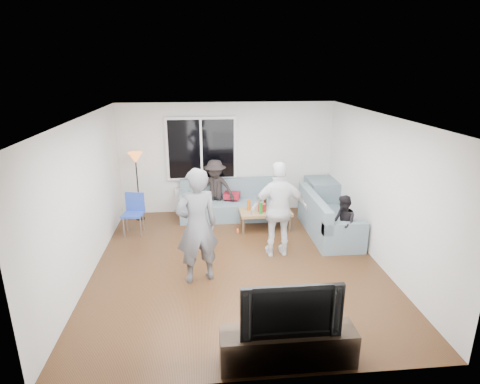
{
  "coord_description": "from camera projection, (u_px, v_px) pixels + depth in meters",
  "views": [
    {
      "loc": [
        -0.55,
        -6.25,
        3.37
      ],
      "look_at": [
        0.1,
        0.6,
        1.15
      ],
      "focal_mm": 29.24,
      "sensor_mm": 36.0,
      "label": 1
    }
  ],
  "objects": [
    {
      "name": "coffee_table",
      "position": [
        265.0,
        219.0,
        8.48
      ],
      "size": [
        1.12,
        0.63,
        0.4
      ],
      "primitive_type": "cube",
      "rotation": [
        0.0,
        0.0,
        0.03
      ],
      "color": "tan",
      "rests_on": "floor"
    },
    {
      "name": "window_frame",
      "position": [
        201.0,
        149.0,
        9.02
      ],
      "size": [
        1.62,
        0.06,
        1.47
      ],
      "primitive_type": "cube",
      "color": "white",
      "rests_on": "wall_back"
    },
    {
      "name": "window_mullion",
      "position": [
        201.0,
        149.0,
        8.97
      ],
      "size": [
        0.05,
        0.03,
        1.35
      ],
      "primitive_type": "cube",
      "color": "white",
      "rests_on": "window_frame"
    },
    {
      "name": "player_left",
      "position": [
        197.0,
        226.0,
        6.19
      ],
      "size": [
        0.8,
        0.64,
        1.91
      ],
      "primitive_type": "imported",
      "rotation": [
        0.0,
        0.0,
        3.44
      ],
      "color": "#515156",
      "rests_on": "floor"
    },
    {
      "name": "spectator_right",
      "position": [
        343.0,
        224.0,
        7.35
      ],
      "size": [
        0.45,
        0.56,
        1.09
      ],
      "primitive_type": "imported",
      "rotation": [
        0.0,
        0.0,
        -1.64
      ],
      "color": "black",
      "rests_on": "floor"
    },
    {
      "name": "pitcher",
      "position": [
        262.0,
        207.0,
        8.37
      ],
      "size": [
        0.17,
        0.17,
        0.17
      ],
      "primitive_type": "cylinder",
      "color": "maroon",
      "rests_on": "coffee_table"
    },
    {
      "name": "sofa_back_section",
      "position": [
        230.0,
        200.0,
        9.03
      ],
      "size": [
        2.3,
        0.85,
        0.85
      ],
      "primitive_type": null,
      "color": "slate",
      "rests_on": "floor"
    },
    {
      "name": "spectator_back",
      "position": [
        215.0,
        189.0,
        8.94
      ],
      "size": [
        0.99,
        0.72,
        1.37
      ],
      "primitive_type": "imported",
      "rotation": [
        0.0,
        0.0,
        -0.27
      ],
      "color": "black",
      "rests_on": "floor"
    },
    {
      "name": "wall_left",
      "position": [
        84.0,
        199.0,
        6.38
      ],
      "size": [
        0.04,
        5.5,
        2.6
      ],
      "primitive_type": "cube",
      "color": "silver",
      "rests_on": "ground"
    },
    {
      "name": "wall_right",
      "position": [
        381.0,
        190.0,
        6.83
      ],
      "size": [
        0.04,
        5.5,
        2.6
      ],
      "primitive_type": "cube",
      "color": "silver",
      "rests_on": "ground"
    },
    {
      "name": "side_chair",
      "position": [
        133.0,
        215.0,
        8.1
      ],
      "size": [
        0.46,
        0.46,
        0.86
      ],
      "primitive_type": null,
      "rotation": [
        0.0,
        0.0,
        -0.18
      ],
      "color": "#2947B5",
      "rests_on": "floor"
    },
    {
      "name": "floor",
      "position": [
        238.0,
        264.0,
        7.01
      ],
      "size": [
        5.0,
        5.5,
        0.04
      ],
      "primitive_type": "cube",
      "color": "#56351C",
      "rests_on": "ground"
    },
    {
      "name": "tv_console",
      "position": [
        288.0,
        347.0,
        4.6
      ],
      "size": [
        1.6,
        0.4,
        0.44
      ],
      "primitive_type": "cube",
      "color": "#322519",
      "rests_on": "floor"
    },
    {
      "name": "wall_back",
      "position": [
        227.0,
        158.0,
        9.23
      ],
      "size": [
        5.0,
        0.04,
        2.6
      ],
      "primitive_type": "cube",
      "color": "silver",
      "rests_on": "ground"
    },
    {
      "name": "window_glass",
      "position": [
        201.0,
        149.0,
        8.98
      ],
      "size": [
        1.5,
        0.02,
        1.35
      ],
      "primitive_type": "cube",
      "color": "black",
      "rests_on": "window_frame"
    },
    {
      "name": "sofa_right_section",
      "position": [
        329.0,
        215.0,
        8.12
      ],
      "size": [
        2.0,
        0.85,
        0.85
      ],
      "primitive_type": null,
      "rotation": [
        0.0,
        0.0,
        1.57
      ],
      "color": "slate",
      "rests_on": "floor"
    },
    {
      "name": "potted_plant",
      "position": [
        216.0,
        180.0,
        9.21
      ],
      "size": [
        0.22,
        0.19,
        0.37
      ],
      "primitive_type": "imported",
      "rotation": [
        0.0,
        0.0,
        0.15
      ],
      "color": "#2E5B24",
      "rests_on": "radiator"
    },
    {
      "name": "television",
      "position": [
        290.0,
        306.0,
        4.43
      ],
      "size": [
        1.16,
        0.15,
        0.67
      ],
      "primitive_type": "imported",
      "color": "black",
      "rests_on": "tv_console"
    },
    {
      "name": "cushion_red",
      "position": [
        232.0,
        195.0,
        9.06
      ],
      "size": [
        0.42,
        0.38,
        0.13
      ],
      "primitive_type": "cube",
      "rotation": [
        0.0,
        0.0,
        -0.24
      ],
      "color": "maroon",
      "rests_on": "sofa_back_section"
    },
    {
      "name": "radiator",
      "position": [
        203.0,
        200.0,
        9.36
      ],
      "size": [
        1.3,
        0.12,
        0.62
      ],
      "primitive_type": "cube",
      "color": "silver",
      "rests_on": "floor"
    },
    {
      "name": "bottle_c",
      "position": [
        265.0,
        203.0,
        8.56
      ],
      "size": [
        0.07,
        0.07,
        0.21
      ],
      "primitive_type": "cylinder",
      "color": "black",
      "rests_on": "coffee_table"
    },
    {
      "name": "wall_front",
      "position": [
        262.0,
        279.0,
        3.98
      ],
      "size": [
        5.0,
        0.04,
        2.6
      ],
      "primitive_type": "cube",
      "color": "silver",
      "rests_on": "ground"
    },
    {
      "name": "bottle_b",
      "position": [
        261.0,
        208.0,
        8.21
      ],
      "size": [
        0.08,
        0.08,
        0.25
      ],
      "primitive_type": "cylinder",
      "color": "#188723",
      "rests_on": "coffee_table"
    },
    {
      "name": "floor_lamp",
      "position": [
        138.0,
        187.0,
        8.8
      ],
      "size": [
        0.32,
        0.32,
        1.56
      ],
      "primitive_type": null,
      "color": "orange",
      "rests_on": "floor"
    },
    {
      "name": "cushion_yellow",
      "position": [
        193.0,
        198.0,
        8.9
      ],
      "size": [
        0.41,
        0.35,
        0.14
      ],
      "primitive_type": "cube",
      "rotation": [
        0.0,
        0.0,
        0.09
      ],
      "color": "gold",
      "rests_on": "sofa_back_section"
    },
    {
      "name": "bottle_a",
      "position": [
        249.0,
        205.0,
        8.41
      ],
      "size": [
        0.07,
        0.07,
        0.24
      ],
      "primitive_type": "cylinder",
      "color": "#C6550B",
      "rests_on": "coffee_table"
    },
    {
      "name": "player_right",
      "position": [
        279.0,
        210.0,
        7.07
      ],
      "size": [
        1.05,
        0.46,
        1.78
      ],
      "primitive_type": "imported",
      "rotation": [
        0.0,
        0.0,
        3.17
      ],
      "color": "silver",
      "rests_on": "floor"
    },
    {
      "name": "ceiling",
      "position": [
        237.0,
        116.0,
        6.2
      ],
      "size": [
        5.0,
        5.5,
        0.04
      ],
      "primitive_type": "cube",
      "color": "white",
      "rests_on": "ground"
    },
    {
      "name": "bottle_e",
      "position": [
        281.0,
        204.0,
        8.5
      ],
      "size": [
        0.07,
        0.07,
        0.22
      ],
      "primitive_type": "cylinder",
      "color": "black",
      "rests_on": "coffee_table"
    },
    {
      "name": "vase",
      "position": [
        198.0,
        185.0,
        9.21
      ],
      "size": [
        0.18,
        0.18,
        0.16
      ],
      "primitive_type": "imported",
      "rotation": [
        0.0,
        0.0,
        0.19
      ],
      "color": "white",
      "rests_on": "radiator"
    },
    {
      "name": "sofa_corner",
      "position": [
        325.0,
        197.0,
        9.23
      ],
      "size": [
        0.85,
        0.85,
        0.85
      ],
      "primitive_type": "cube",
      "color": "slate",
      "rests_on": "floor"
    }
  ]
}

